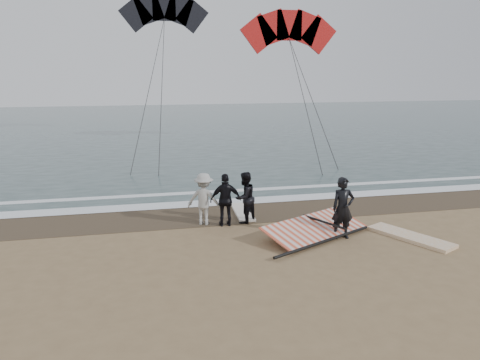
% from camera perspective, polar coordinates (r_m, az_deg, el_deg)
% --- Properties ---
extents(ground, '(120.00, 120.00, 0.00)m').
position_cam_1_polar(ground, '(13.60, 7.86, -9.19)').
color(ground, '#8C704C').
rests_on(ground, ground).
extents(sea, '(120.00, 54.00, 0.02)m').
position_cam_1_polar(sea, '(45.29, -6.59, 6.67)').
color(sea, '#233838').
rests_on(sea, ground).
extents(wet_sand, '(120.00, 2.80, 0.01)m').
position_cam_1_polar(wet_sand, '(17.64, 2.87, -3.75)').
color(wet_sand, '#4C3D2B').
rests_on(wet_sand, ground).
extents(foam_near, '(120.00, 0.90, 0.01)m').
position_cam_1_polar(foam_near, '(18.94, 1.77, -2.48)').
color(foam_near, white).
rests_on(foam_near, sea).
extents(foam_far, '(120.00, 0.45, 0.01)m').
position_cam_1_polar(foam_far, '(20.53, 0.63, -1.22)').
color(foam_far, white).
rests_on(foam_far, sea).
extents(man_main, '(0.73, 0.50, 1.95)m').
position_cam_1_polar(man_main, '(14.91, 12.43, -3.37)').
color(man_main, black).
rests_on(man_main, ground).
extents(board_white, '(1.90, 2.79, 0.11)m').
position_cam_1_polar(board_white, '(15.75, 20.06, -6.51)').
color(board_white, white).
rests_on(board_white, ground).
extents(board_cream, '(0.68, 2.20, 0.09)m').
position_cam_1_polar(board_cream, '(17.33, 0.31, -3.92)').
color(board_cream, white).
rests_on(board_cream, ground).
extents(trio_cluster, '(2.61, 1.16, 1.80)m').
position_cam_1_polar(trio_cluster, '(15.91, -2.11, -2.30)').
color(trio_cluster, black).
rests_on(trio_cluster, ground).
extents(sail_rig, '(3.81, 3.15, 0.49)m').
position_cam_1_polar(sail_rig, '(15.25, 8.69, -5.93)').
color(sail_rig, black).
rests_on(sail_rig, ground).
extents(kite_red, '(7.71, 5.42, 12.95)m').
position_cam_1_polar(kite_red, '(33.69, 6.00, 17.26)').
color(kite_red, red).
rests_on(kite_red, ground).
extents(kite_dark, '(7.73, 7.76, 17.80)m').
position_cam_1_polar(kite_dark, '(38.49, -9.23, 19.19)').
color(kite_dark, black).
rests_on(kite_dark, ground).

